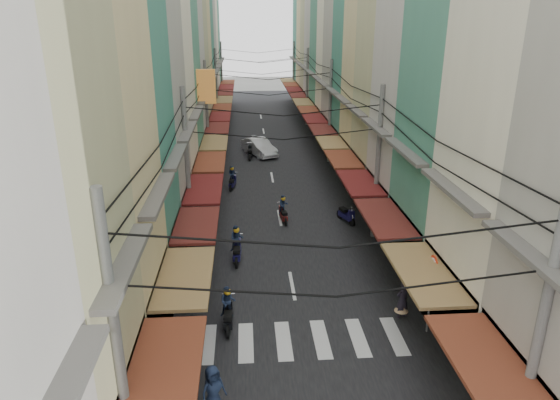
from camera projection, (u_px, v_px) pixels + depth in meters
name	position (u px, v px, depth m)	size (l,w,h in m)	color
ground	(288.00, 265.00, 24.18)	(160.00, 160.00, 0.00)	#62625E
road	(268.00, 156.00, 42.89)	(10.00, 80.00, 0.02)	black
sidewalk_left	(192.00, 157.00, 42.45)	(3.00, 80.00, 0.06)	gray
sidewalk_right	(343.00, 155.00, 43.31)	(3.00, 80.00, 0.06)	gray
crosswalk	(302.00, 340.00, 18.56)	(7.55, 2.40, 0.01)	silver
building_row_left	(159.00, 39.00, 35.76)	(7.80, 67.67, 23.70)	#BDB6AD
building_row_right	(376.00, 44.00, 36.83)	(7.80, 68.98, 22.59)	#3B826C
utility_poles	(271.00, 86.00, 35.94)	(10.20, 66.13, 8.20)	slate
white_car	(259.00, 155.00, 43.29)	(5.06, 1.99, 1.79)	silver
bicycle	(445.00, 285.00, 22.36)	(0.55, 1.46, 1.00)	black
moving_scooters	(256.00, 207.00, 30.00)	(7.11, 30.61, 1.88)	black
parked_scooters	(406.00, 300.00, 20.29)	(13.23, 15.73, 1.00)	black
pedestrians	(197.00, 242.00, 24.17)	(11.90, 17.81, 2.20)	black
market_umbrella	(460.00, 259.00, 19.66)	(2.51, 2.51, 2.64)	#B2B2B7
traffic_sign	(432.00, 276.00, 18.24)	(0.10, 0.71, 3.23)	slate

